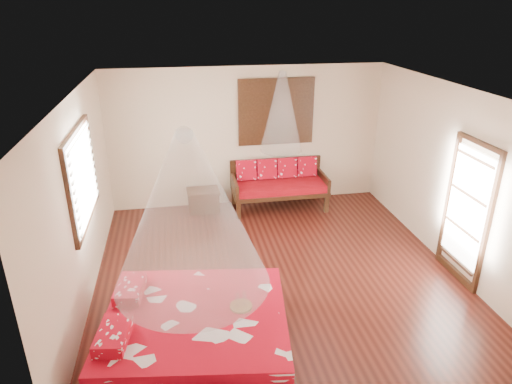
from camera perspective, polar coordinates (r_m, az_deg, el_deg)
room at (r=6.66m, az=2.66°, el=0.41°), size 5.54×5.54×2.84m
bed at (r=5.81m, az=-7.67°, el=-16.81°), size 2.50×2.32×0.65m
daybed at (r=9.27m, az=2.83°, el=1.19°), size 1.90×0.84×0.97m
storage_chest at (r=9.24m, az=-6.60°, el=-1.00°), size 0.65×0.48×0.44m
shutter_panel at (r=9.17m, az=2.54°, el=9.98°), size 1.52×0.06×1.32m
window_left at (r=6.73m, az=-20.85°, el=1.83°), size 0.10×1.74×1.34m
glazed_door at (r=7.37m, az=24.81°, el=-2.35°), size 0.08×1.02×2.16m
wine_tray at (r=5.68m, az=-1.89°, el=-13.72°), size 0.27×0.27×0.22m
mosquito_net_main at (r=4.95m, az=-8.38°, el=-2.42°), size 1.77×1.77×1.80m
mosquito_net_daybed at (r=8.70m, az=3.22°, el=9.94°), size 0.81×0.81×1.50m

